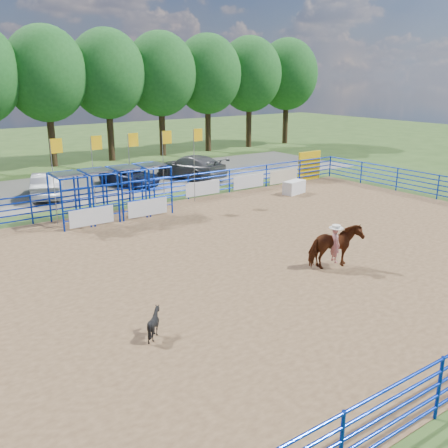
{
  "coord_description": "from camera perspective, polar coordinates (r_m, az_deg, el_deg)",
  "views": [
    {
      "loc": [
        -11.93,
        -14.79,
        7.06
      ],
      "look_at": [
        -0.77,
        1.0,
        1.3
      ],
      "focal_mm": 40.0,
      "sensor_mm": 36.0,
      "label": 1
    }
  ],
  "objects": [
    {
      "name": "ground",
      "position": [
        20.27,
        3.42,
        -3.82
      ],
      "size": [
        120.0,
        120.0,
        0.0
      ],
      "primitive_type": "plane",
      "color": "#416026",
      "rests_on": "ground"
    },
    {
      "name": "arena_dirt",
      "position": [
        20.27,
        3.42,
        -3.8
      ],
      "size": [
        30.0,
        20.0,
        0.02
      ],
      "primitive_type": "cube",
      "color": "olive",
      "rests_on": "ground"
    },
    {
      "name": "gravel_strip",
      "position": [
        34.68,
        -14.41,
        4.33
      ],
      "size": [
        40.0,
        10.0,
        0.01
      ],
      "primitive_type": "cube",
      "color": "gray",
      "rests_on": "ground"
    },
    {
      "name": "announcer_table",
      "position": [
        31.29,
        8.01,
        4.19
      ],
      "size": [
        1.64,
        1.02,
        0.81
      ],
      "primitive_type": "cube",
      "rotation": [
        0.0,
        0.0,
        0.22
      ],
      "color": "white",
      "rests_on": "arena_dirt"
    },
    {
      "name": "horse_and_rider",
      "position": [
        19.28,
        12.58,
        -2.36
      ],
      "size": [
        2.17,
        1.4,
        2.37
      ],
      "color": "#662E14",
      "rests_on": "arena_dirt"
    },
    {
      "name": "calf",
      "position": [
        14.32,
        -7.99,
        -11.18
      ],
      "size": [
        0.79,
        0.71,
        0.82
      ],
      "primitive_type": "imported",
      "rotation": [
        0.0,
        0.0,
        1.64
      ],
      "color": "black",
      "rests_on": "arena_dirt"
    },
    {
      "name": "car_b",
      "position": [
        31.9,
        -19.51,
        4.26
      ],
      "size": [
        3.11,
        4.9,
        1.53
      ],
      "primitive_type": "imported",
      "rotation": [
        0.0,
        0.0,
        2.79
      ],
      "color": "gray",
      "rests_on": "gravel_strip"
    },
    {
      "name": "car_c",
      "position": [
        33.94,
        -10.7,
        5.38
      ],
      "size": [
        3.24,
        4.88,
        1.25
      ],
      "primitive_type": "imported",
      "rotation": [
        0.0,
        0.0,
        0.28
      ],
      "color": "#151B36",
      "rests_on": "gravel_strip"
    },
    {
      "name": "car_d",
      "position": [
        35.85,
        -3.8,
        6.55
      ],
      "size": [
        3.53,
        6.06,
        1.65
      ],
      "primitive_type": "imported",
      "rotation": [
        0.0,
        0.0,
        3.37
      ],
      "color": "#565659",
      "rests_on": "gravel_strip"
    },
    {
      "name": "perimeter_fence",
      "position": [
        20.02,
        3.46,
        -1.81
      ],
      "size": [
        30.1,
        20.1,
        1.5
      ],
      "color": "#0829B0",
      "rests_on": "ground"
    },
    {
      "name": "chute_assembly",
      "position": [
        26.31,
        -11.97,
        3.49
      ],
      "size": [
        19.32,
        2.41,
        4.2
      ],
      "color": "#0829B0",
      "rests_on": "ground"
    },
    {
      "name": "treeline",
      "position": [
        42.5,
        -19.77,
        16.3
      ],
      "size": [
        56.4,
        6.4,
        11.24
      ],
      "color": "#3F2B19",
      "rests_on": "ground"
    }
  ]
}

